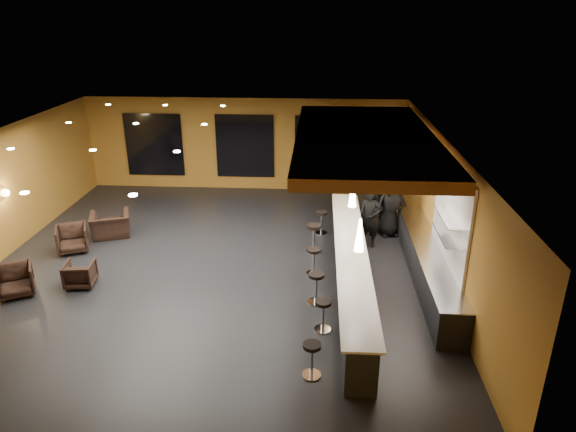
# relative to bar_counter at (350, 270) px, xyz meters

# --- Properties ---
(floor) EXTENTS (12.00, 13.00, 0.10)m
(floor) POSITION_rel_bar_counter_xyz_m (-3.65, 1.00, -0.55)
(floor) COLOR black
(floor) RESTS_ON ground
(ceiling) EXTENTS (12.00, 13.00, 0.10)m
(ceiling) POSITION_rel_bar_counter_xyz_m (-3.65, 1.00, 3.05)
(ceiling) COLOR black
(wall_back) EXTENTS (12.00, 0.10, 3.50)m
(wall_back) POSITION_rel_bar_counter_xyz_m (-3.65, 7.55, 1.25)
(wall_back) COLOR #A56F25
(wall_back) RESTS_ON floor
(wall_front) EXTENTS (12.00, 0.10, 3.50)m
(wall_front) POSITION_rel_bar_counter_xyz_m (-3.65, -5.55, 1.25)
(wall_front) COLOR #A56F25
(wall_front) RESTS_ON floor
(wall_right) EXTENTS (0.10, 13.00, 3.50)m
(wall_right) POSITION_rel_bar_counter_xyz_m (2.40, 1.00, 1.25)
(wall_right) COLOR #A56F25
(wall_right) RESTS_ON floor
(wood_soffit) EXTENTS (3.60, 8.00, 0.28)m
(wood_soffit) POSITION_rel_bar_counter_xyz_m (0.35, 2.00, 2.86)
(wood_soffit) COLOR #BB7136
(wood_soffit) RESTS_ON ceiling
(window_left) EXTENTS (2.20, 0.06, 2.40)m
(window_left) POSITION_rel_bar_counter_xyz_m (-7.15, 7.44, 1.20)
(window_left) COLOR black
(window_left) RESTS_ON wall_back
(window_center) EXTENTS (2.20, 0.06, 2.40)m
(window_center) POSITION_rel_bar_counter_xyz_m (-3.65, 7.44, 1.20)
(window_center) COLOR black
(window_center) RESTS_ON wall_back
(window_right) EXTENTS (2.20, 0.06, 2.40)m
(window_right) POSITION_rel_bar_counter_xyz_m (-0.65, 7.44, 1.20)
(window_right) COLOR black
(window_right) RESTS_ON wall_back
(tile_backsplash) EXTENTS (0.06, 3.20, 2.40)m
(tile_backsplash) POSITION_rel_bar_counter_xyz_m (2.31, 0.00, 1.50)
(tile_backsplash) COLOR white
(tile_backsplash) RESTS_ON wall_right
(bar_counter) EXTENTS (0.60, 8.00, 1.00)m
(bar_counter) POSITION_rel_bar_counter_xyz_m (0.00, 0.00, 0.00)
(bar_counter) COLOR black
(bar_counter) RESTS_ON floor
(bar_top) EXTENTS (0.78, 8.10, 0.05)m
(bar_top) POSITION_rel_bar_counter_xyz_m (0.00, 0.00, 0.52)
(bar_top) COLOR white
(bar_top) RESTS_ON bar_counter
(prep_counter) EXTENTS (0.70, 6.00, 0.86)m
(prep_counter) POSITION_rel_bar_counter_xyz_m (2.00, 0.50, -0.07)
(prep_counter) COLOR black
(prep_counter) RESTS_ON floor
(prep_top) EXTENTS (0.72, 6.00, 0.03)m
(prep_top) POSITION_rel_bar_counter_xyz_m (2.00, 0.50, 0.39)
(prep_top) COLOR silver
(prep_top) RESTS_ON prep_counter
(wall_shelf_lower) EXTENTS (0.30, 1.50, 0.03)m
(wall_shelf_lower) POSITION_rel_bar_counter_xyz_m (2.17, -0.20, 1.10)
(wall_shelf_lower) COLOR silver
(wall_shelf_lower) RESTS_ON wall_right
(wall_shelf_upper) EXTENTS (0.30, 1.50, 0.03)m
(wall_shelf_upper) POSITION_rel_bar_counter_xyz_m (2.17, -0.20, 1.55)
(wall_shelf_upper) COLOR silver
(wall_shelf_upper) RESTS_ON wall_right
(column) EXTENTS (0.60, 0.60, 3.50)m
(column) POSITION_rel_bar_counter_xyz_m (0.00, 4.60, 1.25)
(column) COLOR olive
(column) RESTS_ON floor
(wall_sconce) EXTENTS (0.22, 0.22, 0.22)m
(wall_sconce) POSITION_rel_bar_counter_xyz_m (-9.53, 1.50, 1.30)
(wall_sconce) COLOR #FFE5B2
(wall_sconce) RESTS_ON wall_left
(pendant_0) EXTENTS (0.20, 0.20, 0.70)m
(pendant_0) POSITION_rel_bar_counter_xyz_m (0.00, -2.00, 1.85)
(pendant_0) COLOR white
(pendant_0) RESTS_ON wood_soffit
(pendant_1) EXTENTS (0.20, 0.20, 0.70)m
(pendant_1) POSITION_rel_bar_counter_xyz_m (0.00, 0.50, 1.85)
(pendant_1) COLOR white
(pendant_1) RESTS_ON wood_soffit
(pendant_2) EXTENTS (0.20, 0.20, 0.70)m
(pendant_2) POSITION_rel_bar_counter_xyz_m (0.00, 3.00, 1.85)
(pendant_2) COLOR white
(pendant_2) RESTS_ON wood_soffit
(staff_a) EXTENTS (0.71, 0.53, 1.77)m
(staff_a) POSITION_rel_bar_counter_xyz_m (0.67, 2.50, 0.39)
(staff_a) COLOR black
(staff_a) RESTS_ON floor
(staff_b) EXTENTS (0.98, 0.80, 1.87)m
(staff_b) POSITION_rel_bar_counter_xyz_m (1.07, 3.37, 0.43)
(staff_b) COLOR black
(staff_b) RESTS_ON floor
(staff_c) EXTENTS (1.02, 0.78, 1.88)m
(staff_c) POSITION_rel_bar_counter_xyz_m (1.38, 3.34, 0.44)
(staff_c) COLOR black
(staff_c) RESTS_ON floor
(armchair_a) EXTENTS (1.11, 1.12, 0.76)m
(armchair_a) POSITION_rel_bar_counter_xyz_m (-8.20, -0.83, -0.12)
(armchair_a) COLOR black
(armchair_a) RESTS_ON floor
(armchair_b) EXTENTS (0.78, 0.80, 0.65)m
(armchair_b) POSITION_rel_bar_counter_xyz_m (-6.81, -0.31, -0.17)
(armchair_b) COLOR black
(armchair_b) RESTS_ON floor
(armchair_c) EXTENTS (1.10, 1.11, 0.77)m
(armchair_c) POSITION_rel_bar_counter_xyz_m (-7.90, 1.62, -0.11)
(armchair_c) COLOR black
(armchair_c) RESTS_ON floor
(armchair_d) EXTENTS (1.43, 1.34, 0.75)m
(armchair_d) POSITION_rel_bar_counter_xyz_m (-7.21, 2.73, -0.13)
(armchair_d) COLOR black
(armchair_d) RESTS_ON floor
(bar_stool_0) EXTENTS (0.37, 0.37, 0.73)m
(bar_stool_0) POSITION_rel_bar_counter_xyz_m (-0.90, -3.43, -0.03)
(bar_stool_0) COLOR silver
(bar_stool_0) RESTS_ON floor
(bar_stool_1) EXTENTS (0.37, 0.37, 0.73)m
(bar_stool_1) POSITION_rel_bar_counter_xyz_m (-0.68, -1.90, -0.03)
(bar_stool_1) COLOR silver
(bar_stool_1) RESTS_ON floor
(bar_stool_2) EXTENTS (0.40, 0.40, 0.79)m
(bar_stool_2) POSITION_rel_bar_counter_xyz_m (-0.84, -0.78, 0.00)
(bar_stool_2) COLOR silver
(bar_stool_2) RESTS_ON floor
(bar_stool_3) EXTENTS (0.37, 0.37, 0.73)m
(bar_stool_3) POSITION_rel_bar_counter_xyz_m (-0.92, 0.65, -0.03)
(bar_stool_3) COLOR silver
(bar_stool_3) RESTS_ON floor
(bar_stool_4) EXTENTS (0.43, 0.43, 0.84)m
(bar_stool_4) POSITION_rel_bar_counter_xyz_m (-0.94, 2.00, 0.04)
(bar_stool_4) COLOR silver
(bar_stool_4) RESTS_ON floor
(bar_stool_5) EXTENTS (0.37, 0.37, 0.73)m
(bar_stool_5) POSITION_rel_bar_counter_xyz_m (-0.72, 3.33, -0.03)
(bar_stool_5) COLOR silver
(bar_stool_5) RESTS_ON floor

